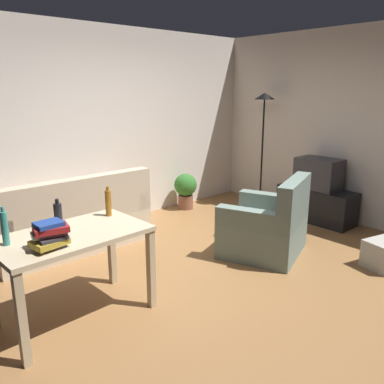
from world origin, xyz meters
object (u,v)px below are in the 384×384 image
at_px(bottle_dark, 58,215).
at_px(book_stack, 50,235).
at_px(bottle_amber, 108,203).
at_px(potted_plant, 186,189).
at_px(desk, 72,246).
at_px(bottle_tall, 5,228).
at_px(couch, 71,224).
at_px(tv, 319,174).
at_px(armchair, 268,227).
at_px(torchiere_lamp, 264,119).
at_px(tv_stand, 316,205).

xyz_separation_m(bottle_dark, book_stack, (-0.23, -0.39, -0.01)).
bearing_deg(bottle_amber, potted_plant, 34.37).
distance_m(desk, bottle_dark, 0.30).
bearing_deg(potted_plant, bottle_amber, -145.63).
height_order(bottle_tall, book_stack, bottle_tall).
xyz_separation_m(couch, tv, (3.13, -1.40, 0.39)).
relative_size(couch, tv, 3.05).
height_order(armchair, bottle_amber, bottle_amber).
bearing_deg(bottle_tall, book_stack, -50.99).
bearing_deg(tv, torchiere_lamp, 0.20).
bearing_deg(torchiere_lamp, bottle_amber, -165.30).
bearing_deg(tv, book_stack, 93.07).
bearing_deg(book_stack, bottle_amber, 28.42).
height_order(couch, tv, same).
bearing_deg(armchair, torchiere_lamp, -159.57).
height_order(bottle_tall, bottle_dark, bottle_tall).
bearing_deg(armchair, bottle_amber, -33.82).
xyz_separation_m(couch, book_stack, (-0.88, -1.61, 0.55)).
relative_size(couch, desk, 1.49).
relative_size(tv_stand, book_stack, 3.84).
xyz_separation_m(desk, bottle_amber, (0.46, 0.19, 0.23)).
xyz_separation_m(couch, potted_plant, (2.08, 0.31, 0.02)).
distance_m(couch, armchair, 2.34).
distance_m(potted_plant, armchair, 2.02).
height_order(couch, bottle_dark, bottle_dark).
relative_size(tv, torchiere_lamp, 0.33).
xyz_separation_m(tv_stand, bottle_amber, (-3.30, 0.16, 0.64)).
xyz_separation_m(couch, tv_stand, (3.12, -1.40, -0.07)).
height_order(tv_stand, bottle_amber, bottle_amber).
distance_m(couch, potted_plant, 2.11).
xyz_separation_m(couch, bottle_dark, (-0.64, -1.22, 0.56)).
xyz_separation_m(tv_stand, torchiere_lamp, (0.00, 1.03, 1.17)).
distance_m(couch, desk, 1.59).
relative_size(torchiere_lamp, bottle_tall, 6.07).
relative_size(desk, bottle_dark, 5.03).
bearing_deg(bottle_tall, bottle_amber, 6.42).
xyz_separation_m(tv, torchiere_lamp, (-0.00, 1.03, 0.71)).
bearing_deg(desk, bottle_tall, 167.41).
relative_size(desk, bottle_amber, 4.46).
bearing_deg(bottle_tall, bottle_dark, 14.45).
bearing_deg(bottle_dark, bottle_tall, -165.55).
bearing_deg(tv, bottle_amber, 87.15).
bearing_deg(bottle_dark, tv_stand, -2.71).
bearing_deg(potted_plant, bottle_dark, -150.68).
bearing_deg(torchiere_lamp, tv_stand, -90.00).
xyz_separation_m(torchiere_lamp, bottle_tall, (-4.22, -0.97, -0.52)).
distance_m(tv_stand, potted_plant, 2.00).
height_order(potted_plant, bottle_dark, bottle_dark).
relative_size(armchair, bottle_dark, 4.67).
xyz_separation_m(tv, bottle_tall, (-4.22, 0.06, 0.19)).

